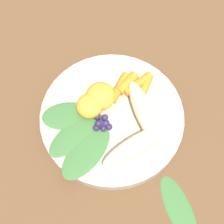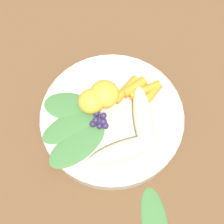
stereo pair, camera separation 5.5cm
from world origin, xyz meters
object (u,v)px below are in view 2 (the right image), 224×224
orange_segment_near (91,101)px  kale_leaf_stray (155,222)px  bowl (112,117)px  banana_peeled_left (143,118)px  banana_peeled_right (125,150)px

orange_segment_near → kale_leaf_stray: bearing=-94.5°
bowl → kale_leaf_stray: size_ratio=2.30×
bowl → orange_segment_near: size_ratio=5.52×
bowl → banana_peeled_left: size_ratio=2.07×
banana_peeled_left → orange_segment_near: orange_segment_near is taller
bowl → banana_peeled_right: 0.08m
banana_peeled_right → bowl: bearing=88.4°
bowl → banana_peeled_left: 0.07m
orange_segment_near → kale_leaf_stray: size_ratio=0.42×
banana_peeled_left → kale_leaf_stray: 0.18m
bowl → orange_segment_near: orange_segment_near is taller
banana_peeled_left → banana_peeled_right: size_ratio=1.00×
kale_leaf_stray → banana_peeled_right: bearing=-163.1°
banana_peeled_right → orange_segment_near: 0.11m
banana_peeled_right → orange_segment_near: size_ratio=2.67×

